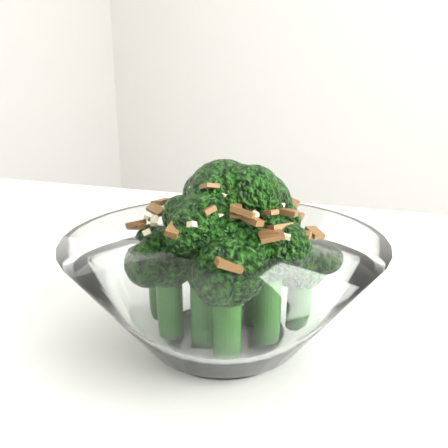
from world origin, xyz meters
The scene contains 2 objects.
table centered at (0.11, -0.15, 0.68)m, with size 1.36×1.07×0.75m.
broccoli_dish centered at (0.28, -0.19, 0.81)m, with size 0.25×0.25×0.15m.
Camera 1 is at (0.47, -0.49, 0.97)m, focal length 40.00 mm.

